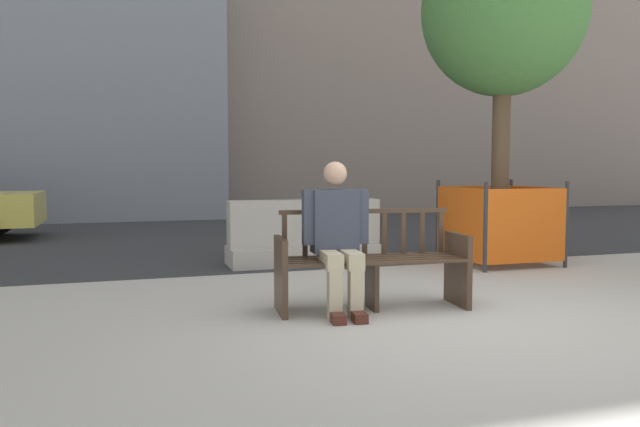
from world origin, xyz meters
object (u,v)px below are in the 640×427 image
object	(u,v)px
jersey_barrier_centre	(305,238)
street_tree	(504,12)
street_bench	(371,265)
construction_fence	(499,222)
seated_person	(337,233)

from	to	relation	value
jersey_barrier_centre	street_tree	size ratio (longest dim) A/B	0.46
street_bench	construction_fence	xyz separation A→B (m)	(2.63, 1.93, 0.15)
seated_person	construction_fence	distance (m)	3.55
jersey_barrier_centre	street_tree	bearing A→B (deg)	-16.60
street_tree	street_bench	bearing A→B (deg)	-143.66
seated_person	jersey_barrier_centre	size ratio (longest dim) A/B	0.66
street_bench	street_tree	size ratio (longest dim) A/B	0.40
street_bench	street_tree	bearing A→B (deg)	36.34
seated_person	construction_fence	bearing A→B (deg)	33.44
street_tree	construction_fence	bearing A→B (deg)	180.00
jersey_barrier_centre	construction_fence	size ratio (longest dim) A/B	1.64
street_tree	seated_person	bearing A→B (deg)	-146.56
street_tree	construction_fence	world-z (taller)	street_tree
jersey_barrier_centre	street_tree	distance (m)	3.88
jersey_barrier_centre	construction_fence	distance (m)	2.57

